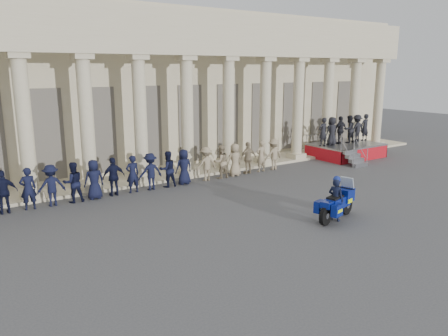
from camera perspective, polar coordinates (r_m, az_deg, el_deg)
ground at (r=16.35m, az=5.23°, el=-7.39°), size 90.00×90.00×0.00m
building at (r=28.34m, az=-14.03°, el=10.22°), size 40.00×12.50×9.00m
officer_rank at (r=20.41m, az=-13.34°, el=-0.99°), size 19.49×0.67×1.77m
reviewing_stand at (r=29.47m, az=15.73°, el=4.26°), size 4.65×4.16×2.67m
motorcycle at (r=17.18m, az=14.55°, el=-4.41°), size 2.36×1.22×1.54m
rider at (r=17.01m, az=14.39°, el=-3.86°), size 0.53×0.68×1.74m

